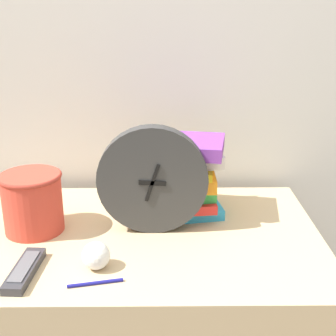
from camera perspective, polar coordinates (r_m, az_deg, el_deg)
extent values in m
cube|color=beige|center=(1.53, -4.59, 15.09)|extent=(6.00, 0.04, 2.40)
cylinder|color=#333333|center=(1.24, -1.90, -1.45)|extent=(0.30, 0.04, 0.30)
cylinder|color=white|center=(1.23, -1.91, -1.67)|extent=(0.26, 0.01, 0.26)
cube|color=black|center=(1.22, -1.92, -1.80)|extent=(0.07, 0.01, 0.02)
cube|color=black|center=(1.22, -1.92, -1.80)|extent=(0.04, 0.01, 0.10)
cylinder|color=black|center=(1.22, -1.92, -1.80)|extent=(0.01, 0.01, 0.01)
cube|color=#2D9ED1|center=(1.39, 1.67, -4.94)|extent=(0.24, 0.18, 0.03)
cube|color=red|center=(1.37, 1.17, -4.01)|extent=(0.22, 0.18, 0.03)
cube|color=green|center=(1.35, 1.32, -2.81)|extent=(0.21, 0.16, 0.04)
cube|color=orange|center=(1.34, 1.38, -1.37)|extent=(0.20, 0.15, 0.04)
cube|color=yellow|center=(1.34, 1.61, -0.06)|extent=(0.19, 0.17, 0.02)
cube|color=white|center=(1.34, 1.52, 1.32)|extent=(0.24, 0.17, 0.04)
cube|color=#7A3899|center=(1.32, 2.45, 2.72)|extent=(0.22, 0.20, 0.04)
cylinder|color=#C63D2D|center=(1.32, -16.19, -4.07)|extent=(0.16, 0.16, 0.16)
torus|color=#9F3024|center=(1.29, -16.51, -0.97)|extent=(0.17, 0.17, 0.01)
cube|color=#333338|center=(1.15, -17.08, -11.84)|extent=(0.06, 0.18, 0.02)
cube|color=#59595E|center=(1.15, -17.14, -11.35)|extent=(0.04, 0.13, 0.00)
sphere|color=white|center=(1.13, -8.77, -10.51)|extent=(0.07, 0.07, 0.07)
cylinder|color=navy|center=(1.08, -8.85, -13.68)|extent=(0.12, 0.03, 0.01)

